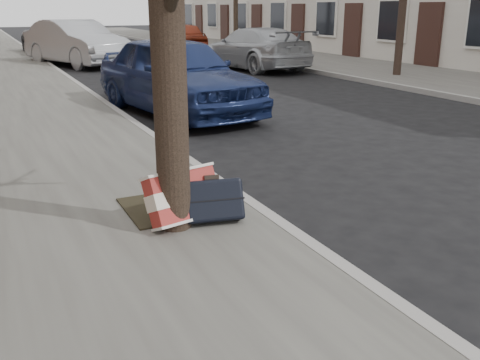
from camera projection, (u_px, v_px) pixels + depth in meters
name	position (u px, v px, depth m)	size (l,w,h in m)	color
ground	(421.00, 227.00, 4.91)	(120.00, 120.00, 0.00)	black
far_sidewalk	(295.00, 58.00, 20.98)	(4.00, 70.00, 0.12)	#65625C
dirt_patch	(171.00, 206.00, 5.07)	(0.85, 0.85, 0.01)	black
suitcase_red	(183.00, 196.00, 4.63)	(0.63, 0.18, 0.46)	maroon
suitcase_navy	(214.00, 200.00, 4.67)	(0.52, 0.17, 0.37)	black
car_near_front	(177.00, 75.00, 9.97)	(1.73, 4.29, 1.46)	navy
car_near_mid	(76.00, 43.00, 18.33)	(1.64, 4.70, 1.55)	#A4A7AB
car_near_back	(58.00, 39.00, 22.34)	(2.20, 4.77, 1.33)	#36363B
car_far_front	(253.00, 48.00, 17.33)	(1.87, 4.60, 1.34)	#A4A7AC
car_far_back	(181.00, 38.00, 22.93)	(1.61, 4.01, 1.37)	maroon
tree_far_c	(182.00, 0.00, 29.45)	(0.20, 0.20, 4.44)	black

